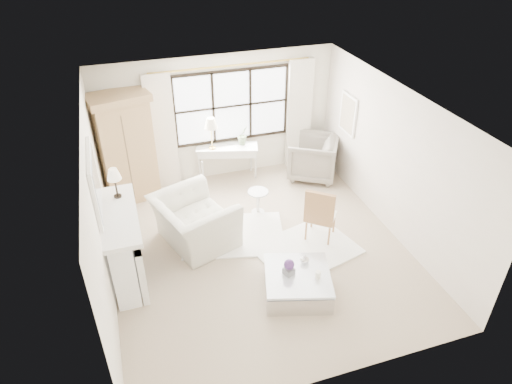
% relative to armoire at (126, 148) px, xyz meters
% --- Properties ---
extents(floor, '(5.50, 5.50, 0.00)m').
position_rel_armoire_xyz_m(floor, '(1.95, -2.41, -1.14)').
color(floor, tan).
rests_on(floor, ground).
extents(ceiling, '(5.50, 5.50, 0.00)m').
position_rel_armoire_xyz_m(ceiling, '(1.95, -2.41, 1.56)').
color(ceiling, silver).
rests_on(ceiling, ground).
extents(wall_back, '(5.00, 0.00, 5.00)m').
position_rel_armoire_xyz_m(wall_back, '(1.95, 0.34, 0.21)').
color(wall_back, white).
rests_on(wall_back, ground).
extents(wall_front, '(5.00, 0.00, 5.00)m').
position_rel_armoire_xyz_m(wall_front, '(1.95, -5.16, 0.21)').
color(wall_front, silver).
rests_on(wall_front, ground).
extents(wall_left, '(0.00, 5.50, 5.50)m').
position_rel_armoire_xyz_m(wall_left, '(-0.55, -2.41, 0.21)').
color(wall_left, white).
rests_on(wall_left, ground).
extents(wall_right, '(0.00, 5.50, 5.50)m').
position_rel_armoire_xyz_m(wall_right, '(4.45, -2.41, 0.21)').
color(wall_right, silver).
rests_on(wall_right, ground).
extents(window_pane, '(2.40, 0.02, 1.50)m').
position_rel_armoire_xyz_m(window_pane, '(2.25, 0.32, 0.46)').
color(window_pane, silver).
rests_on(window_pane, wall_back).
extents(window_frame, '(2.50, 0.04, 1.50)m').
position_rel_armoire_xyz_m(window_frame, '(2.25, 0.31, 0.46)').
color(window_frame, black).
rests_on(window_frame, wall_back).
extents(curtain_rod, '(3.30, 0.04, 0.04)m').
position_rel_armoire_xyz_m(curtain_rod, '(2.25, 0.26, 1.33)').
color(curtain_rod, '#AE8E3C').
rests_on(curtain_rod, wall_back).
extents(curtain_left, '(0.55, 0.10, 2.47)m').
position_rel_armoire_xyz_m(curtain_left, '(0.75, 0.24, 0.10)').
color(curtain_left, silver).
rests_on(curtain_left, ground).
extents(curtain_right, '(0.55, 0.10, 2.47)m').
position_rel_armoire_xyz_m(curtain_right, '(3.75, 0.24, 0.10)').
color(curtain_right, silver).
rests_on(curtain_right, ground).
extents(fireplace, '(0.58, 1.66, 1.26)m').
position_rel_armoire_xyz_m(fireplace, '(-0.32, -2.41, -0.49)').
color(fireplace, white).
rests_on(fireplace, ground).
extents(mirror_frame, '(0.05, 1.15, 0.95)m').
position_rel_armoire_xyz_m(mirror_frame, '(-0.52, -2.41, 0.70)').
color(mirror_frame, white).
rests_on(mirror_frame, wall_left).
extents(mirror_glass, '(0.02, 1.00, 0.80)m').
position_rel_armoire_xyz_m(mirror_glass, '(-0.49, -2.41, 0.70)').
color(mirror_glass, silver).
rests_on(mirror_glass, wall_left).
extents(art_frame, '(0.04, 0.62, 0.82)m').
position_rel_armoire_xyz_m(art_frame, '(4.42, -0.71, 0.41)').
color(art_frame, white).
rests_on(art_frame, wall_right).
extents(art_canvas, '(0.01, 0.52, 0.72)m').
position_rel_armoire_xyz_m(art_canvas, '(4.40, -0.71, 0.41)').
color(art_canvas, '#BFB094').
rests_on(art_canvas, wall_right).
extents(mantel_lamp, '(0.22, 0.22, 0.51)m').
position_rel_armoire_xyz_m(mantel_lamp, '(-0.26, -1.94, 0.51)').
color(mantel_lamp, black).
rests_on(mantel_lamp, fireplace).
extents(armoire, '(1.25, 0.94, 2.24)m').
position_rel_armoire_xyz_m(armoire, '(0.00, 0.00, 0.00)').
color(armoire, tan).
rests_on(armoire, floor).
extents(console_table, '(1.37, 0.79, 0.80)m').
position_rel_armoire_xyz_m(console_table, '(2.06, 0.09, -0.74)').
color(console_table, silver).
rests_on(console_table, floor).
extents(console_lamp, '(0.28, 0.28, 0.69)m').
position_rel_armoire_xyz_m(console_lamp, '(1.74, 0.09, 0.22)').
color(console_lamp, '#B18D3D').
rests_on(console_lamp, console_table).
extents(orchid_plant, '(0.29, 0.27, 0.43)m').
position_rel_armoire_xyz_m(orchid_plant, '(2.41, 0.09, -0.13)').
color(orchid_plant, '#627A51').
rests_on(orchid_plant, console_table).
extents(side_table, '(0.40, 0.40, 0.51)m').
position_rel_armoire_xyz_m(side_table, '(2.28, -1.36, -0.81)').
color(side_table, silver).
rests_on(side_table, floor).
extents(rug_left, '(2.09, 1.70, 0.03)m').
position_rel_armoire_xyz_m(rug_left, '(1.62, -1.91, -1.12)').
color(rug_left, white).
rests_on(rug_left, floor).
extents(rug_right, '(1.95, 1.65, 0.03)m').
position_rel_armoire_xyz_m(rug_right, '(2.74, -2.70, -1.12)').
color(rug_right, white).
rests_on(rug_right, floor).
extents(club_armchair, '(1.57, 1.68, 0.89)m').
position_rel_armoire_xyz_m(club_armchair, '(0.93, -1.86, -0.69)').
color(club_armchair, beige).
rests_on(club_armchair, floor).
extents(wingback_chair, '(1.38, 1.37, 0.93)m').
position_rel_armoire_xyz_m(wingback_chair, '(3.87, -0.37, -0.68)').
color(wingback_chair, gray).
rests_on(wingback_chair, floor).
extents(french_chair, '(0.68, 0.68, 1.08)m').
position_rel_armoire_xyz_m(french_chair, '(3.10, -2.46, -0.83)').
color(french_chair, '#B07A4A').
rests_on(french_chair, floor).
extents(coffee_table, '(1.24, 1.24, 0.38)m').
position_rel_armoire_xyz_m(coffee_table, '(2.19, -3.60, -0.96)').
color(coffee_table, silver).
rests_on(coffee_table, floor).
extents(planter_box, '(0.19, 0.19, 0.11)m').
position_rel_armoire_xyz_m(planter_box, '(2.06, -3.55, -0.71)').
color(planter_box, slate).
rests_on(planter_box, coffee_table).
extents(planter_flowers, '(0.16, 0.16, 0.16)m').
position_rel_armoire_xyz_m(planter_flowers, '(2.06, -3.55, -0.57)').
color(planter_flowers, '#4D2968').
rests_on(planter_flowers, planter_box).
extents(pillar_candle, '(0.08, 0.08, 0.12)m').
position_rel_armoire_xyz_m(pillar_candle, '(2.45, -3.77, -0.70)').
color(pillar_candle, white).
rests_on(pillar_candle, coffee_table).
extents(coffee_vase, '(0.16, 0.16, 0.15)m').
position_rel_armoire_xyz_m(coffee_vase, '(2.39, -3.39, -0.68)').
color(coffee_vase, silver).
rests_on(coffee_vase, coffee_table).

